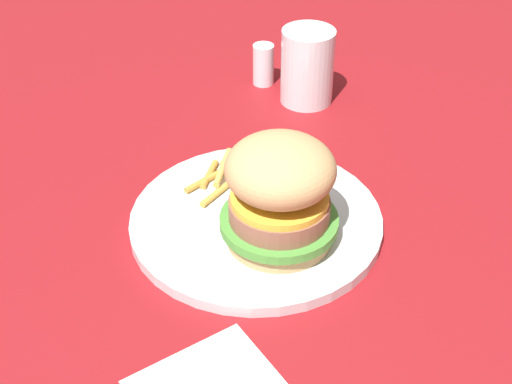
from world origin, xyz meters
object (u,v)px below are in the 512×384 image
Objects in this scene: sandwich at (278,194)px; salt_shaker at (263,65)px; plate at (256,221)px; fries_pile at (232,176)px; drink_glass at (307,70)px.

salt_shaker is (0.25, -0.22, -0.04)m from sandwich.
fries_pile is (0.06, -0.02, 0.01)m from plate.
salt_shaker is at bearing -41.31° from sandwich.
salt_shaker is (0.07, 0.01, -0.01)m from drink_glass.
sandwich is (-0.04, 0.01, 0.06)m from plate.
plate is at bearing -13.32° from sandwich.
salt_shaker is at bearing -51.63° from fries_pile.
plate is 0.30m from salt_shaker.
drink_glass is at bearing -51.78° from sandwich.
sandwich reaches higher than drink_glass.
sandwich is 1.18× the size of drink_glass.
sandwich is at bearing 162.01° from fries_pile.
fries_pile is at bearing -17.99° from sandwich.
fries_pile reaches higher than plate.
sandwich reaches higher than fries_pile.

